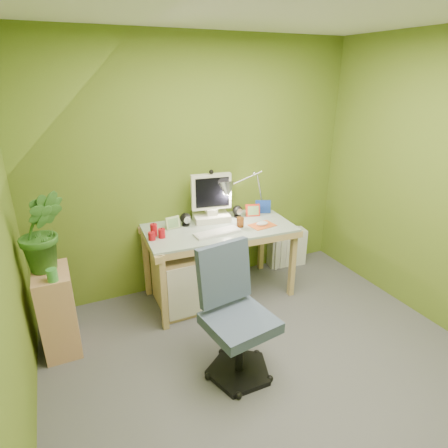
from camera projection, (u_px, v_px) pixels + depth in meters
name	position (u px, v px, depth m)	size (l,w,h in m)	color
floor	(282.00, 381.00, 2.69)	(3.20, 3.20, 0.01)	#525257
wall_back	(198.00, 169.00, 3.59)	(3.20, 0.01, 2.40)	olive
slope_ceiling	(109.00, 124.00, 1.61)	(1.10, 3.20, 1.10)	white
desk	(219.00, 262.00, 3.61)	(1.36, 0.68, 0.73)	tan
monitor	(211.00, 195.00, 3.53)	(0.38, 0.22, 0.51)	silver
speaker_left	(186.00, 219.00, 3.48)	(0.10, 0.10, 0.12)	black
speaker_right	(237.00, 211.00, 3.69)	(0.10, 0.10, 0.12)	black
keyboard	(217.00, 233.00, 3.32)	(0.42, 0.13, 0.02)	silver
mousepad	(262.00, 225.00, 3.50)	(0.23, 0.16, 0.01)	#DB5E22
mouse	(262.00, 223.00, 3.49)	(0.12, 0.07, 0.04)	silver
amber_tumbler	(240.00, 222.00, 3.46)	(0.07, 0.07, 0.09)	#8C4414
candle_cluster	(155.00, 232.00, 3.23)	(0.14, 0.13, 0.11)	#B10F18
photo_frame_red	(253.00, 210.00, 3.71)	(0.14, 0.02, 0.12)	red
photo_frame_blue	(263.00, 207.00, 3.80)	(0.15, 0.02, 0.13)	navy
photo_frame_green	(173.00, 223.00, 3.41)	(0.13, 0.02, 0.11)	#B7CD8D
desk_lamp	(253.00, 183.00, 3.68)	(0.60, 0.26, 0.64)	#AFAEB3
side_ledge	(58.00, 311.00, 2.89)	(0.26, 0.39, 0.69)	tan
potted_plant	(42.00, 231.00, 2.69)	(0.34, 0.27, 0.61)	#316622
green_cup	(52.00, 275.00, 2.62)	(0.07, 0.07, 0.09)	green
task_chair	(240.00, 321.00, 2.59)	(0.51, 0.51, 0.92)	#3B4960
radiator	(287.00, 247.00, 4.26)	(0.42, 0.17, 0.42)	silver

